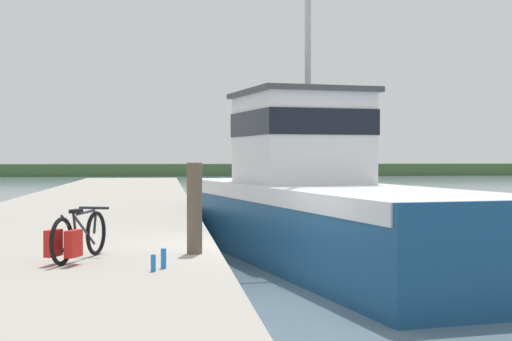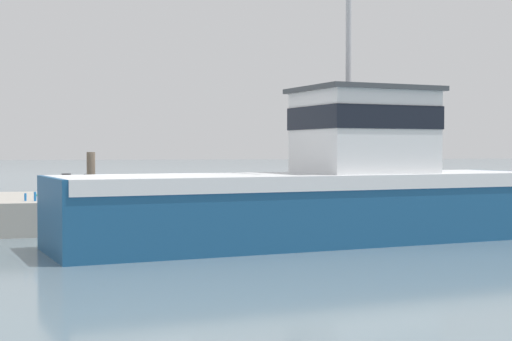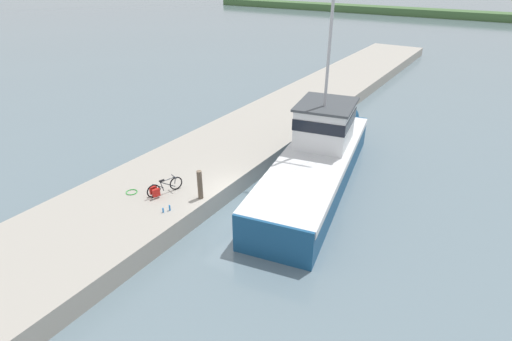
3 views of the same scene
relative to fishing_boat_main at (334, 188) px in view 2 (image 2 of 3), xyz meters
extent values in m
plane|color=slate|center=(-1.68, -4.77, -1.33)|extent=(320.00, 320.00, 0.00)
cube|color=#A39E93|center=(-5.41, -4.77, -0.88)|extent=(5.83, 80.00, 0.90)
cube|color=navy|center=(0.13, -0.70, -0.48)|extent=(5.37, 12.83, 1.69)
cube|color=silver|center=(0.13, -0.70, 0.20)|extent=(5.39, 12.60, 0.34)
cube|color=silver|center=(-0.16, 0.84, 1.38)|extent=(3.01, 3.38, 2.03)
cube|color=black|center=(-0.16, 0.84, 1.73)|extent=(3.07, 3.45, 0.57)
cube|color=#3D4247|center=(-0.16, 0.84, 2.45)|extent=(3.25, 3.65, 0.12)
torus|color=black|center=(-4.63, -6.87, -0.11)|extent=(0.25, 0.61, 0.63)
torus|color=black|center=(-4.29, -5.83, -0.11)|extent=(0.25, 0.61, 0.63)
cylinder|color=#232833|center=(-4.58, -6.71, -0.18)|extent=(0.15, 0.36, 0.17)
cylinder|color=#232833|center=(-4.50, -6.48, -0.02)|extent=(0.08, 0.15, 0.48)
cylinder|color=#232833|center=(-4.56, -6.65, 0.05)|extent=(0.19, 0.47, 0.36)
cylinder|color=#232833|center=(-4.41, -6.22, -0.03)|extent=(0.25, 0.67, 0.48)
cylinder|color=#232833|center=(-4.40, -6.16, 0.21)|extent=(0.21, 0.55, 0.05)
cylinder|color=#232833|center=(-4.30, -5.87, 0.05)|extent=(0.07, 0.11, 0.32)
cylinder|color=#232833|center=(-4.31, -5.90, 0.25)|extent=(0.43, 0.18, 0.04)
cube|color=black|center=(-4.49, -6.46, 0.25)|extent=(0.17, 0.26, 0.05)
cube|color=red|center=(-4.75, -6.78, -0.14)|extent=(0.22, 0.34, 0.35)
cube|color=red|center=(-4.48, -6.87, -0.14)|extent=(0.22, 0.34, 0.35)
cylinder|color=brown|center=(-2.89, -5.82, 0.23)|extent=(0.22, 0.22, 1.32)
torus|color=green|center=(-5.78, -7.13, -0.41)|extent=(0.51, 0.51, 0.04)
cylinder|color=blue|center=(-3.33, -7.28, -0.30)|extent=(0.07, 0.07, 0.25)
cylinder|color=blue|center=(-3.45, -7.53, -0.32)|extent=(0.06, 0.06, 0.21)
camera|label=1|loc=(-3.32, -17.14, 0.98)|focal=55.00mm
camera|label=2|loc=(18.41, -6.44, 0.95)|focal=55.00mm
camera|label=3|loc=(7.13, -17.01, 8.67)|focal=28.00mm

